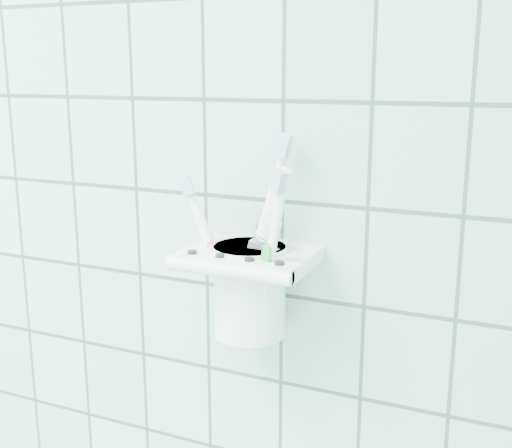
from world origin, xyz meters
TOP-DOWN VIEW (x-y plane):
  - holder_bracket at (0.65, 1.15)m, footprint 0.14×0.11m
  - cup at (0.65, 1.16)m, footprint 0.09×0.09m
  - toothbrush_pink at (0.65, 1.14)m, footprint 0.08×0.03m
  - toothbrush_blue at (0.64, 1.15)m, footprint 0.05×0.04m
  - toothbrush_orange at (0.66, 1.14)m, footprint 0.06×0.05m
  - toothpaste_tube at (0.64, 1.16)m, footprint 0.06×0.03m

SIDE VIEW (x-z plane):
  - cup at x=0.65m, z-range 1.22..1.32m
  - toothpaste_tube at x=0.64m, z-range 1.23..1.37m
  - holder_bracket at x=0.65m, z-range 1.28..1.32m
  - toothbrush_pink at x=0.65m, z-range 1.23..1.40m
  - toothbrush_orange at x=0.66m, z-range 1.23..1.42m
  - toothbrush_blue at x=0.64m, z-range 1.23..1.44m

